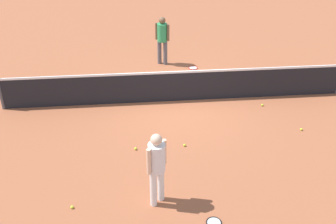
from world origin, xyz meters
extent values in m
plane|color=#9E5638|center=(0.00, 0.00, 0.00)|extent=(40.00, 40.00, 0.00)
cylinder|color=#4C4C51|center=(-5.00, 0.00, 0.54)|extent=(0.09, 0.09, 1.07)
cube|color=black|center=(0.00, 0.00, 0.46)|extent=(10.00, 0.02, 0.91)
cube|color=white|center=(0.00, 0.00, 0.94)|extent=(10.00, 0.04, 0.06)
cylinder|color=white|center=(-0.93, -4.30, 0.42)|extent=(0.20, 0.20, 0.85)
cylinder|color=white|center=(-0.76, -4.15, 0.42)|extent=(0.20, 0.20, 0.85)
cylinder|color=white|center=(-0.84, -4.23, 1.16)|extent=(0.48, 0.48, 0.62)
cylinder|color=beige|center=(-1.00, -4.37, 1.18)|extent=(0.13, 0.13, 0.58)
cylinder|color=beige|center=(-0.68, -4.08, 1.18)|extent=(0.13, 0.13, 0.58)
sphere|color=beige|center=(-0.84, -4.23, 1.58)|extent=(0.32, 0.32, 0.23)
cylinder|color=#595960|center=(-0.27, 2.74, 0.42)|extent=(0.19, 0.19, 0.85)
cylinder|color=#595960|center=(-0.07, 2.64, 0.42)|extent=(0.19, 0.19, 0.85)
cylinder|color=#339959|center=(-0.17, 2.69, 1.16)|extent=(0.45, 0.45, 0.62)
cylinder|color=brown|center=(-0.36, 2.79, 1.18)|extent=(0.12, 0.12, 0.58)
cylinder|color=brown|center=(0.03, 2.60, 1.18)|extent=(0.12, 0.12, 0.58)
sphere|color=brown|center=(-0.17, 2.69, 1.58)|extent=(0.31, 0.31, 0.23)
torus|color=black|center=(0.22, -4.93, 0.01)|extent=(0.44, 0.44, 0.02)
cylinder|color=silver|center=(0.22, -4.93, 0.01)|extent=(0.37, 0.37, 0.00)
torus|color=red|center=(0.86, 2.22, 0.01)|extent=(0.34, 0.34, 0.02)
cylinder|color=silver|center=(0.86, 2.22, 0.01)|extent=(0.29, 0.29, 0.00)
cylinder|color=black|center=(0.89, 1.93, 0.02)|extent=(0.06, 0.28, 0.03)
sphere|color=#C6E033|center=(2.50, -0.55, 0.03)|extent=(0.07, 0.07, 0.07)
sphere|color=#C6E033|center=(-0.02, -2.32, 0.03)|extent=(0.07, 0.07, 0.07)
sphere|color=#C6E033|center=(3.16, -1.90, 0.03)|extent=(0.07, 0.07, 0.07)
sphere|color=#C6E033|center=(-1.25, -2.36, 0.03)|extent=(0.07, 0.07, 0.07)
sphere|color=#C6E033|center=(-2.60, -4.26, 0.03)|extent=(0.07, 0.07, 0.07)
camera|label=1|loc=(-1.22, -10.56, 6.04)|focal=43.64mm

